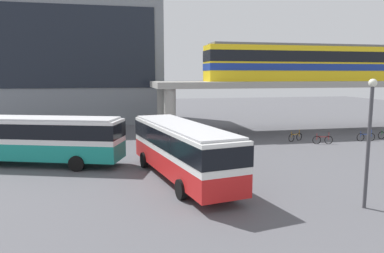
# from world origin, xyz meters

# --- Properties ---
(ground_plane) EXTENTS (120.00, 120.00, 0.00)m
(ground_plane) POSITION_xyz_m (0.00, 10.00, 0.00)
(ground_plane) COLOR #515156
(station_building) EXTENTS (22.13, 11.35, 16.61)m
(station_building) POSITION_xyz_m (-8.57, 29.17, 8.31)
(station_building) COLOR slate
(station_building) RESTS_ON ground_plane
(elevated_platform) EXTENTS (33.28, 6.97, 5.33)m
(elevated_platform) POSITION_xyz_m (16.93, 15.35, 4.65)
(elevated_platform) COLOR #9E9B93
(elevated_platform) RESTS_ON ground_plane
(train) EXTENTS (22.68, 2.96, 3.84)m
(train) POSITION_xyz_m (16.95, 15.35, 7.30)
(train) COLOR yellow
(train) RESTS_ON elevated_platform
(bus_main) EXTENTS (4.59, 11.32, 3.22)m
(bus_main) POSITION_xyz_m (0.18, -0.18, 1.99)
(bus_main) COLOR red
(bus_main) RESTS_ON ground_plane
(bus_secondary) EXTENTS (11.26, 6.01, 3.22)m
(bus_secondary) POSITION_xyz_m (-8.42, 5.17, 1.99)
(bus_secondary) COLOR teal
(bus_secondary) RESTS_ON ground_plane
(bicycle_black) EXTENTS (1.76, 0.45, 1.04)m
(bicycle_black) POSITION_xyz_m (6.53, 9.68, 0.36)
(bicycle_black) COLOR black
(bicycle_black) RESTS_ON ground_plane
(bicycle_red) EXTENTS (1.77, 0.42, 1.04)m
(bicycle_red) POSITION_xyz_m (14.25, 7.92, 0.36)
(bicycle_red) COLOR black
(bicycle_red) RESTS_ON ground_plane
(bicycle_blue) EXTENTS (1.79, 0.22, 1.04)m
(bicycle_blue) POSITION_xyz_m (18.93, 8.38, 0.36)
(bicycle_blue) COLOR black
(bicycle_blue) RESTS_ON ground_plane
(bicycle_orange) EXTENTS (1.68, 0.72, 1.04)m
(bicycle_orange) POSITION_xyz_m (12.61, 9.73, 0.36)
(bicycle_orange) COLOR black
(bicycle_orange) RESTS_ON ground_plane
(pedestrian_walking_across) EXTENTS (0.47, 0.46, 1.81)m
(pedestrian_walking_across) POSITION_xyz_m (3.37, 10.81, 0.86)
(pedestrian_walking_across) COLOR navy
(pedestrian_walking_across) RESTS_ON ground_plane
(lamp_post) EXTENTS (0.36, 0.36, 5.83)m
(lamp_post) POSITION_xyz_m (7.49, -6.31, 3.47)
(lamp_post) COLOR #3F3F44
(lamp_post) RESTS_ON ground_plane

